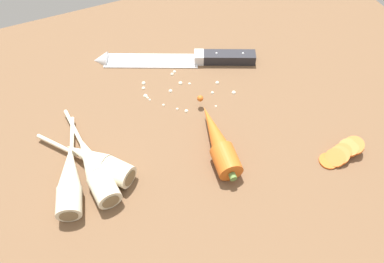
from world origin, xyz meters
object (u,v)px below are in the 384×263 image
Objects in this scene: chefs_knife at (172,59)px; parsnip_mid_left at (70,179)px; parsnip_mid_right at (98,162)px; whole_carrot at (218,141)px; parsnip_front at (94,167)px; carrot_slice_stack at (341,153)px.

parsnip_mid_left is at bearing -140.21° from chefs_knife.
whole_carrot is at bearing -11.09° from parsnip_mid_right.
whole_carrot is at bearing -92.36° from chefs_knife.
parsnip_front is 2.66× the size of carrot_slice_stack.
parsnip_front is 1.11× the size of parsnip_mid_left.
carrot_slice_stack is (40.29, -13.45, -1.01)cm from parsnip_front.
whole_carrot reaches higher than parsnip_front.
chefs_knife is 39.21cm from carrot_slice_stack.
parsnip_mid_right is at bearing 160.27° from carrot_slice_stack.
parsnip_mid_left is at bearing -171.39° from parsnip_front.
parsnip_front and parsnip_mid_right have the same top height.
parsnip_mid_left is 1.21× the size of parsnip_mid_right.
parsnip_mid_left is 46.25cm from carrot_slice_stack.
chefs_knife is 24.75cm from whole_carrot.
whole_carrot is 1.13× the size of parsnip_mid_right.
parsnip_mid_left is (-25.40, 2.68, -0.12)cm from whole_carrot.
whole_carrot is 20.79cm from parsnip_mid_right.
parsnip_front is 4.19cm from parsnip_mid_left.
parsnip_front is at bearing -141.32° from parsnip_mid_right.
chefs_knife is 30.90cm from parsnip_front.
whole_carrot reaches higher than chefs_knife.
chefs_knife is 34.41cm from parsnip_mid_left.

